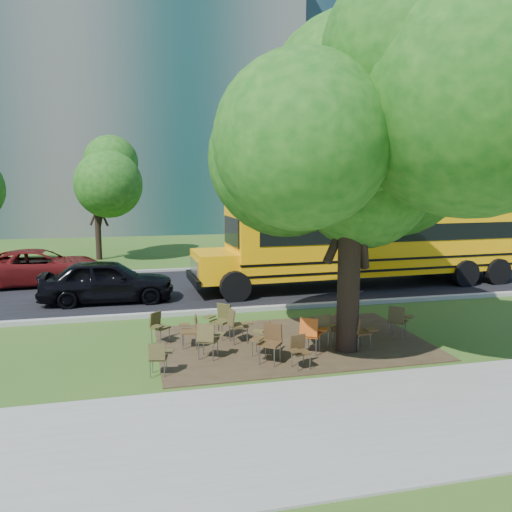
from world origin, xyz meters
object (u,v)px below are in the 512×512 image
object	(u,v)px
chair_11	(321,328)
chair_1	(208,337)
chair_2	(263,335)
chair_14	(158,324)
chair_15	(399,318)
main_tree	(352,143)
chair_5	(299,349)
chair_6	(342,327)
chair_9	(221,317)
chair_12	(347,315)
chair_13	(346,313)
chair_0	(159,355)
chair_7	(359,329)
chair_8	(191,328)
black_car	(107,281)
school_bus	(375,239)
chair_10	(237,323)
chair_3	(270,339)
chair_4	(311,332)
bg_car_red	(40,267)

from	to	relation	value
chair_11	chair_1	bearing A→B (deg)	168.45
chair_2	chair_14	bearing A→B (deg)	87.45
chair_15	chair_11	bearing A→B (deg)	-129.15
main_tree	chair_5	xyz separation A→B (m)	(-1.57, -0.90, -4.66)
chair_6	chair_9	world-z (taller)	chair_9
chair_12	chair_13	bearing A→B (deg)	-151.64
chair_12	chair_0	bearing A→B (deg)	-28.02
chair_15	chair_7	bearing A→B (deg)	-112.97
chair_8	black_car	world-z (taller)	black_car
school_bus	chair_10	size ratio (longest dim) A/B	14.79
chair_0	chair_13	distance (m)	5.79
school_bus	black_car	bearing A→B (deg)	-179.00
school_bus	chair_3	world-z (taller)	school_bus
chair_6	chair_15	bearing A→B (deg)	-112.33
chair_8	chair_7	bearing A→B (deg)	-98.20
main_tree	chair_15	size ratio (longest dim) A/B	9.44
chair_9	chair_12	xyz separation A→B (m)	(3.53, -0.42, -0.06)
chair_9	chair_2	bearing A→B (deg)	159.11
chair_4	bg_car_red	xyz separation A→B (m)	(-8.03, 10.68, 0.16)
chair_2	chair_7	xyz separation A→B (m)	(2.45, -0.17, 0.03)
chair_2	chair_13	distance (m)	3.20
main_tree	chair_0	xyz separation A→B (m)	(-4.69, -0.61, -4.66)
chair_3	chair_13	world-z (taller)	chair_3
chair_1	chair_4	xyz separation A→B (m)	(2.51, -0.23, 0.02)
chair_4	chair_7	world-z (taller)	chair_4
chair_11	chair_9	bearing A→B (deg)	133.11
chair_5	chair_15	distance (m)	3.63
chair_9	chair_10	world-z (taller)	chair_9
school_bus	chair_2	xyz separation A→B (m)	(-6.60, -7.30, -1.41)
chair_8	chair_15	distance (m)	5.57
chair_5	chair_10	bearing A→B (deg)	-73.33
chair_13	black_car	size ratio (longest dim) A/B	0.18
chair_13	black_car	world-z (taller)	black_car
chair_14	bg_car_red	xyz separation A→B (m)	(-4.41, 8.87, 0.24)
chair_1	bg_car_red	world-z (taller)	bg_car_red
main_tree	chair_10	bearing A→B (deg)	155.37
chair_12	chair_13	world-z (taller)	chair_12
main_tree	chair_3	distance (m)	5.04
chair_3	main_tree	bearing A→B (deg)	-131.84
chair_10	chair_11	distance (m)	2.19
main_tree	chair_8	size ratio (longest dim) A/B	10.13
chair_4	chair_12	bearing A→B (deg)	75.72
chair_12	chair_7	bearing A→B (deg)	29.39
chair_4	main_tree	bearing A→B (deg)	38.07
main_tree	chair_0	world-z (taller)	main_tree
bg_car_red	chair_13	bearing A→B (deg)	-137.05
chair_2	bg_car_red	bearing A→B (deg)	64.30
school_bus	chair_3	xyz separation A→B (m)	(-6.57, -7.81, -1.35)
main_tree	bg_car_red	bearing A→B (deg)	130.37
chair_5	chair_11	bearing A→B (deg)	-139.06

